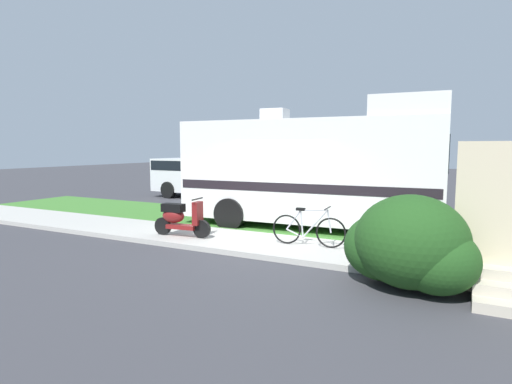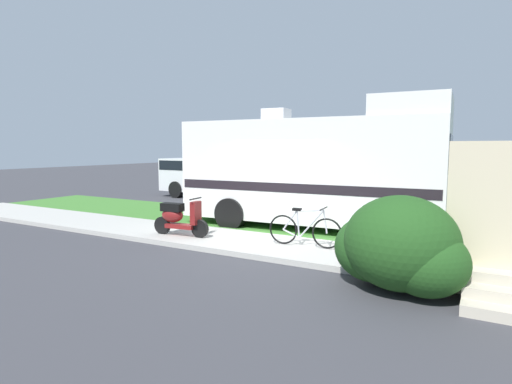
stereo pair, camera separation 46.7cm
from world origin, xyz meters
name	(u,v)px [view 1 (the left image)]	position (x,y,z in m)	size (l,w,h in m)	color
ground_plane	(274,236)	(0.00, 0.00, 0.00)	(80.00, 80.00, 0.00)	#38383D
sidewalk	(253,244)	(0.00, -1.20, 0.06)	(24.00, 2.00, 0.12)	#ADAAA3
grass_strip	(296,225)	(0.00, 1.50, 0.04)	(24.00, 3.40, 0.08)	#3D752D
motorhome_rv	(313,169)	(0.54, 1.45, 1.69)	(7.19, 2.79, 3.55)	silver
scooter	(180,218)	(-1.86, -1.53, 0.58)	(1.54, 0.50, 0.97)	black
bicycle	(308,229)	(1.31, -1.04, 0.50)	(1.68, 0.52, 0.89)	black
pickup_truck_near	(202,177)	(-6.48, 6.10, 0.96)	(5.78, 2.39, 1.79)	silver
bush_by_porch	(409,246)	(3.61, -2.68, 0.72)	(2.14, 1.60, 1.52)	#1E4719
bottle_green	(473,255)	(4.57, -0.76, 0.23)	(0.08, 0.08, 0.26)	brown
bottle_spare	(495,266)	(4.91, -1.41, 0.24)	(0.08, 0.08, 0.28)	#19722D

